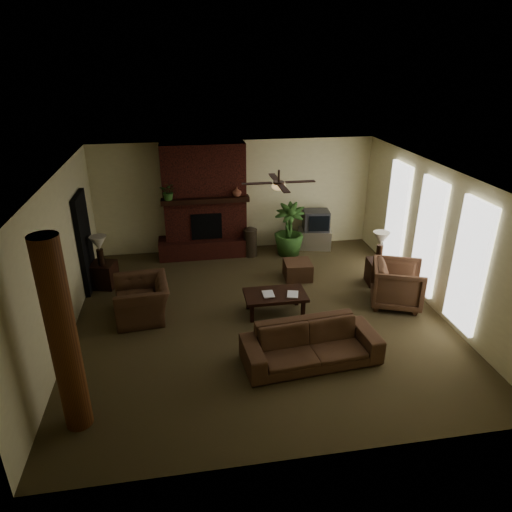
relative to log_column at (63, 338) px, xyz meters
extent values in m
plane|color=#4B3F25|center=(2.95, 2.40, -1.40)|extent=(7.00, 7.00, 0.00)
plane|color=silver|center=(2.95, 2.40, 1.40)|extent=(7.00, 7.00, 0.00)
plane|color=beige|center=(2.95, 5.90, 0.00)|extent=(7.00, 0.00, 7.00)
plane|color=beige|center=(2.95, -1.10, 0.00)|extent=(7.00, 0.00, 7.00)
plane|color=beige|center=(-0.55, 2.40, 0.00)|extent=(0.00, 7.00, 7.00)
plane|color=beige|center=(6.45, 2.40, 0.00)|extent=(0.00, 7.00, 7.00)
cube|color=#4D1C14|center=(2.15, 5.65, 0.00)|extent=(2.00, 0.50, 2.80)
cube|color=#4D1C14|center=(2.15, 5.55, -1.17)|extent=(2.40, 0.70, 0.45)
cube|color=black|center=(2.15, 5.39, -0.58)|extent=(0.75, 0.04, 0.65)
cube|color=black|center=(2.15, 5.37, 0.10)|extent=(2.10, 0.28, 0.12)
cube|color=white|center=(6.40, 4.00, -0.05)|extent=(0.08, 0.85, 2.35)
cube|color=white|center=(6.40, 2.60, -0.05)|extent=(0.08, 0.85, 2.35)
cube|color=white|center=(6.40, 1.20, -0.05)|extent=(0.08, 0.85, 2.35)
cylinder|color=#5C3117|center=(0.00, 0.00, 0.00)|extent=(0.36, 0.36, 2.80)
cube|color=black|center=(-0.49, 4.20, -0.35)|extent=(0.10, 1.00, 2.10)
cylinder|color=black|center=(3.35, 2.70, 1.28)|extent=(0.04, 0.04, 0.24)
cylinder|color=black|center=(3.35, 2.70, 1.16)|extent=(0.20, 0.20, 0.06)
ellipsoid|color=#F2BF72|center=(3.35, 2.70, 1.10)|extent=(0.26, 0.26, 0.14)
cube|color=black|center=(3.75, 2.70, 1.17)|extent=(0.55, 0.12, 0.01)
cube|color=black|center=(2.95, 2.70, 1.17)|extent=(0.55, 0.12, 0.01)
cube|color=black|center=(3.35, 3.10, 1.17)|extent=(0.12, 0.55, 0.01)
cube|color=black|center=(3.35, 2.30, 1.17)|extent=(0.12, 0.55, 0.01)
imported|color=#4D3321|center=(3.54, 0.83, -0.96)|extent=(2.30, 0.86, 0.88)
imported|color=#4D3321|center=(0.72, 2.75, -0.90)|extent=(0.86, 1.21, 1.00)
imported|color=#4D3321|center=(5.77, 2.38, -0.91)|extent=(1.19, 1.22, 0.99)
cube|color=black|center=(3.27, 2.44, -1.00)|extent=(1.20, 0.70, 0.06)
cube|color=black|center=(2.77, 2.19, -1.21)|extent=(0.07, 0.07, 0.37)
cube|color=black|center=(3.77, 2.19, -1.21)|extent=(0.07, 0.07, 0.37)
cube|color=black|center=(2.77, 2.69, -1.21)|extent=(0.07, 0.07, 0.37)
cube|color=black|center=(3.77, 2.69, -1.21)|extent=(0.07, 0.07, 0.37)
cube|color=#4D3321|center=(4.09, 3.87, -1.20)|extent=(0.63, 0.63, 0.40)
cube|color=silver|center=(4.97, 5.55, -1.15)|extent=(0.94, 0.69, 0.50)
cube|color=#363638|center=(4.99, 5.55, -0.64)|extent=(0.70, 0.57, 0.52)
cube|color=black|center=(4.99, 5.29, -0.64)|extent=(0.52, 0.09, 0.40)
cylinder|color=#30261A|center=(3.22, 5.31, -1.05)|extent=(0.34, 0.34, 0.70)
sphere|color=#30261A|center=(3.22, 5.31, -0.80)|extent=(0.34, 0.34, 0.34)
imported|color=#305722|center=(4.19, 5.23, -1.03)|extent=(1.12, 1.49, 0.74)
cube|color=black|center=(-0.20, 4.18, -1.12)|extent=(0.61, 0.61, 0.55)
cylinder|color=black|center=(-0.20, 4.13, -0.67)|extent=(0.16, 0.16, 0.35)
cone|color=beige|center=(-0.20, 4.13, -0.35)|extent=(0.42, 0.42, 0.30)
cube|color=black|center=(5.80, 3.32, -1.12)|extent=(0.56, 0.56, 0.55)
cylinder|color=black|center=(5.78, 3.37, -0.67)|extent=(0.15, 0.15, 0.35)
cone|color=beige|center=(5.78, 3.37, -0.35)|extent=(0.38, 0.38, 0.30)
imported|color=#305722|center=(1.31, 5.31, 0.32)|extent=(0.48, 0.51, 0.33)
imported|color=brown|center=(2.91, 5.36, 0.27)|extent=(0.22, 0.23, 0.22)
imported|color=#999999|center=(3.02, 2.42, -0.83)|extent=(0.22, 0.03, 0.29)
imported|color=#999999|center=(3.49, 2.37, -0.82)|extent=(0.21, 0.08, 0.29)
camera|label=1|loc=(1.61, -5.20, 3.30)|focal=32.02mm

